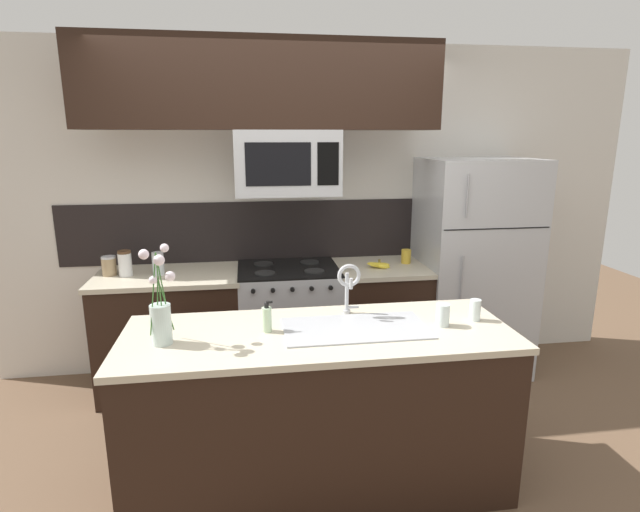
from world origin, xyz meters
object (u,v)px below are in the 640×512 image
object	(u,v)px
microwave	(287,163)
sink_faucet	(349,282)
drinking_glass	(443,315)
storage_jar_medium	(125,263)
banana_bunch	(379,265)
dish_soap_bottle	(267,319)
coffee_tin	(406,256)
storage_jar_tall	(109,266)
spare_glass	(475,310)
storage_jar_short	(158,263)
refrigerator	(472,267)
flower_vase	(161,316)
stove_range	(289,324)

from	to	relation	value
microwave	sink_faucet	size ratio (longest dim) A/B	2.43
drinking_glass	storage_jar_medium	bearing A→B (deg)	146.24
microwave	drinking_glass	world-z (taller)	microwave
banana_bunch	dish_soap_bottle	bearing A→B (deg)	-128.28
banana_bunch	drinking_glass	world-z (taller)	drinking_glass
banana_bunch	coffee_tin	distance (m)	0.27
storage_jar_tall	sink_faucet	size ratio (longest dim) A/B	0.46
microwave	spare_glass	distance (m)	1.69
microwave	storage_jar_short	distance (m)	1.19
storage_jar_medium	banana_bunch	distance (m)	1.88
refrigerator	sink_faucet	size ratio (longest dim) A/B	5.65
drinking_glass	dish_soap_bottle	bearing A→B (deg)	176.51
refrigerator	flower_vase	bearing A→B (deg)	-149.31
storage_jar_tall	storage_jar_medium	xyz separation A→B (m)	(0.12, -0.03, 0.02)
drinking_glass	storage_jar_tall	bearing A→B (deg)	147.16
spare_glass	flower_vase	bearing A→B (deg)	-177.48
storage_jar_short	sink_faucet	bearing A→B (deg)	-41.08
storage_jar_medium	coffee_tin	distance (m)	2.13
storage_jar_medium	flower_vase	world-z (taller)	flower_vase
coffee_tin	spare_glass	world-z (taller)	spare_glass
storage_jar_tall	spare_glass	distance (m)	2.55
dish_soap_bottle	flower_vase	bearing A→B (deg)	-171.11
storage_jar_tall	flower_vase	bearing A→B (deg)	-66.62
stove_range	dish_soap_bottle	size ratio (longest dim) A/B	5.64
sink_faucet	flower_vase	world-z (taller)	flower_vase
banana_bunch	coffee_tin	world-z (taller)	coffee_tin
spare_glass	flower_vase	distance (m)	1.66
coffee_tin	flower_vase	distance (m)	2.15
dish_soap_bottle	drinking_glass	size ratio (longest dim) A/B	1.37
banana_bunch	flower_vase	distance (m)	1.89
stove_range	sink_faucet	bearing A→B (deg)	-76.72
stove_range	drinking_glass	xyz separation A→B (m)	(0.72, -1.27, 0.51)
refrigerator	dish_soap_bottle	distance (m)	2.11
storage_jar_medium	dish_soap_bottle	size ratio (longest dim) A/B	1.13
stove_range	storage_jar_short	world-z (taller)	storage_jar_short
spare_glass	refrigerator	bearing A→B (deg)	65.42
refrigerator	drinking_glass	distance (m)	1.51
sink_faucet	dish_soap_bottle	size ratio (longest dim) A/B	1.85
storage_jar_medium	spare_glass	bearing A→B (deg)	-30.09
storage_jar_medium	banana_bunch	bearing A→B (deg)	-1.65
refrigerator	storage_jar_medium	world-z (taller)	refrigerator
spare_glass	dish_soap_bottle	bearing A→B (deg)	179.63
coffee_tin	spare_glass	xyz separation A→B (m)	(-0.02, -1.28, 0.00)
storage_jar_short	dish_soap_bottle	size ratio (longest dim) A/B	1.02
stove_range	dish_soap_bottle	xyz separation A→B (m)	(-0.22, -1.22, 0.52)
stove_range	banana_bunch	world-z (taller)	banana_bunch
microwave	spare_glass	bearing A→B (deg)	-52.52
storage_jar_tall	sink_faucet	xyz separation A→B (m)	(1.55, -1.08, 0.13)
storage_jar_tall	coffee_tin	distance (m)	2.25
drinking_glass	flower_vase	world-z (taller)	flower_vase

